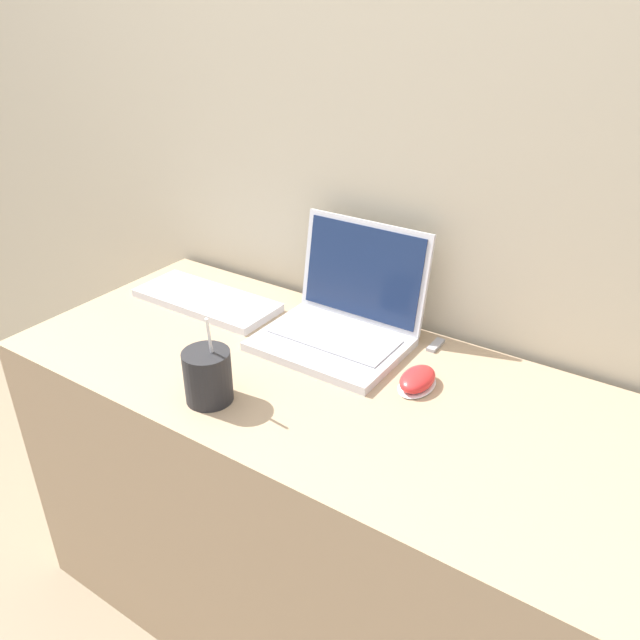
% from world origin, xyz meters
% --- Properties ---
extents(wall_back, '(7.00, 0.04, 2.50)m').
position_xyz_m(wall_back, '(0.00, 0.65, 1.25)').
color(wall_back, '#BCB299').
rests_on(wall_back, ground_plane).
extents(desk, '(1.38, 0.61, 0.75)m').
position_xyz_m(desk, '(0.00, 0.30, 0.37)').
color(desk, tan).
rests_on(desk, ground_plane).
extents(laptop, '(0.32, 0.29, 0.25)m').
position_xyz_m(laptop, '(-0.04, 0.46, 0.80)').
color(laptop, silver).
rests_on(laptop, desk).
extents(drink_cup, '(0.09, 0.09, 0.19)m').
position_xyz_m(drink_cup, '(-0.13, 0.11, 0.80)').
color(drink_cup, '#232326').
rests_on(drink_cup, desk).
extents(computer_mouse, '(0.07, 0.11, 0.04)m').
position_xyz_m(computer_mouse, '(0.19, 0.38, 0.76)').
color(computer_mouse, white).
rests_on(computer_mouse, desk).
extents(external_keyboard, '(0.38, 0.16, 0.02)m').
position_xyz_m(external_keyboard, '(-0.43, 0.42, 0.76)').
color(external_keyboard, silver).
rests_on(external_keyboard, desk).
extents(usb_stick, '(0.02, 0.06, 0.01)m').
position_xyz_m(usb_stick, '(0.16, 0.55, 0.75)').
color(usb_stick, '#99999E').
rests_on(usb_stick, desk).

